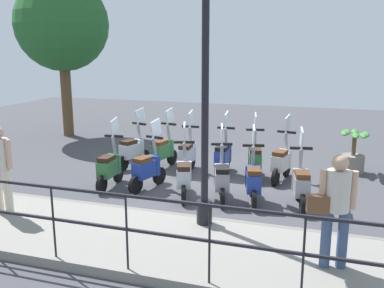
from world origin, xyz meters
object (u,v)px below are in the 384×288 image
Objects in this scene: tree_large at (62,25)px; scooter_far_5 at (133,150)px; scooter_near_4 at (147,168)px; scooter_near_2 at (222,178)px; scooter_far_2 at (223,156)px; scooter_far_4 at (163,150)px; scooter_near_0 at (301,184)px; scooter_near_5 at (110,167)px; scooter_far_0 at (282,161)px; scooter_near_3 at (184,175)px; lamp_post_near at (205,106)px; scooter_near_1 at (253,180)px; scooter_far_1 at (255,158)px; pedestrian_with_bag at (336,203)px; potted_palm at (353,155)px; scooter_far_3 at (187,154)px; pedestrian_distant at (0,163)px.

tree_large reaches higher than scooter_far_5.
scooter_near_2 is at bearing -81.25° from scooter_near_4.
scooter_far_4 is (0.10, 1.62, 0.00)m from scooter_far_2.
scooter_near_0 is 4.63m from scooter_far_5.
scooter_near_4 is 0.86m from scooter_near_5.
scooter_far_0 is at bearing -93.28° from scooter_far_2.
scooter_near_3 is 1.79m from scooter_near_5.
scooter_far_5 is (3.23, 2.88, -1.68)m from lamp_post_near.
scooter_far_0 and scooter_far_2 have the same top height.
tree_large is (6.30, 6.86, 1.64)m from lamp_post_near.
tree_large is at bearing 44.68° from scooter_near_1.
scooter_near_1 is at bearing -112.18° from scooter_far_4.
lamp_post_near is at bearing 167.02° from scooter_near_2.
tree_large is at bearing 55.08° from scooter_far_1.
scooter_far_4 is at bearing 42.79° from scooter_near_1.
pedestrian_with_bag reaches higher than scooter_near_4.
scooter_near_0 is at bearing -156.50° from scooter_far_1.
scooter_near_1 is at bearing -18.67° from lamp_post_near.
potted_palm is 3.97m from scooter_near_2.
tree_large is at bearing 58.73° from scooter_far_3.
scooter_far_2 is at bearing -28.95° from scooter_near_3.
scooter_far_2 is 1.00× the size of scooter_far_4.
scooter_far_0 is 1.00× the size of scooter_far_1.
scooter_far_1 is at bearing -91.40° from scooter_far_2.
scooter_far_5 reaches higher than potted_palm.
lamp_post_near is 9.46m from tree_large.
scooter_near_2 is 1.00× the size of scooter_far_0.
scooter_near_1 and scooter_far_3 have the same top height.
potted_palm is at bearing -17.31° from pedestrian_with_bag.
tree_large is at bearing 69.47° from scooter_far_5.
scooter_far_2 is (4.22, 2.55, -0.60)m from pedestrian_with_bag.
scooter_far_4 is (0.17, 3.04, 0.00)m from scooter_far_0.
pedestrian_distant is (0.24, 5.65, 0.00)m from pedestrian_with_bag.
scooter_near_4 is 3.14m from scooter_far_0.
scooter_near_4 is 2.63m from scooter_far_1.
pedestrian_distant reaches higher than scooter_far_1.
lamp_post_near is 5.47m from potted_palm.
scooter_near_2 and scooter_far_2 have the same top height.
scooter_far_1 is (3.97, -3.89, -0.60)m from pedestrian_distant.
tree_large is 10.10m from scooter_near_0.
scooter_near_2 is 1.76m from scooter_near_4.
potted_palm is 3.27m from scooter_far_2.
scooter_far_4 is at bearing 72.64° from scooter_far_3.
pedestrian_distant reaches higher than scooter_far_4.
scooter_near_2 is 1.00× the size of scooter_far_4.
scooter_near_0 reaches higher than potted_palm.
scooter_near_3 is 1.00× the size of scooter_far_4.
scooter_near_1 is 3.78m from scooter_far_5.
scooter_near_4 reaches higher than potted_palm.
scooter_near_2 and scooter_far_5 have the same top height.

